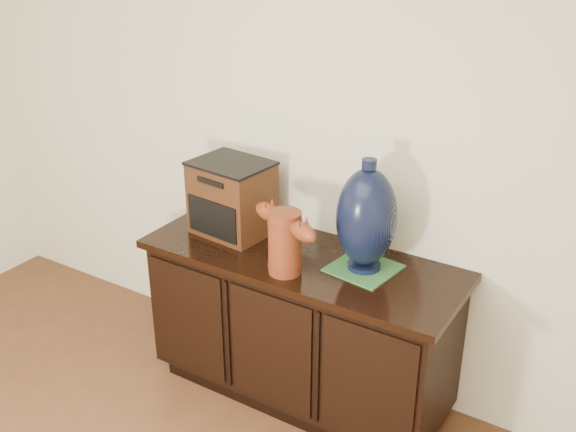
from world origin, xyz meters
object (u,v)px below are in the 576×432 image
Objects in this scene: terracotta_vessel at (285,239)px; sideboard at (300,326)px; tv_radio at (232,198)px; spray_can at (271,214)px; lamp_base at (366,218)px.

sideboard is at bearing 116.57° from terracotta_vessel.
tv_radio is 2.17× the size of spray_can.
lamp_base reaches higher than terracotta_vessel.
sideboard is at bearing -30.44° from spray_can.
spray_can reaches higher than sideboard.
tv_radio is 0.69m from lamp_base.
terracotta_vessel is at bearing -143.60° from lamp_base.
tv_radio is (-0.40, 0.04, 0.54)m from sideboard.
tv_radio is at bearing -143.29° from spray_can.
sideboard is at bearing -171.62° from lamp_base.
spray_can is (-0.26, 0.15, 0.45)m from sideboard.
terracotta_vessel is (0.01, -0.16, 0.53)m from sideboard.
sideboard is 2.97× the size of lamp_base.
lamp_base is (0.27, 0.20, 0.08)m from terracotta_vessel.
lamp_base is (0.69, -0.00, 0.07)m from tv_radio.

